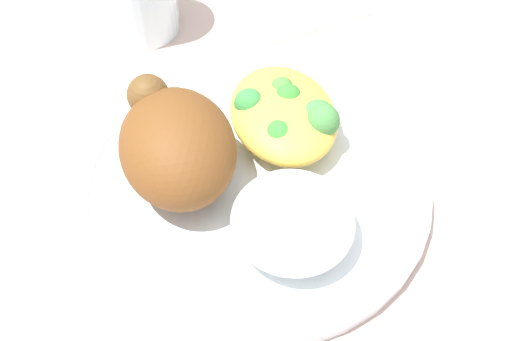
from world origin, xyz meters
The scene contains 6 objects.
ground_plane centered at (0.00, 0.00, 0.00)m, with size 2.00×2.00×0.00m, color beige.
plate centered at (0.00, 0.00, 0.01)m, with size 0.25×0.25×0.01m.
roasted_chicken centered at (0.02, 0.05, 0.05)m, with size 0.11×0.08×0.06m.
rice_pile centered at (-0.05, -0.01, 0.03)m, with size 0.08×0.08×0.03m, color white.
mac_cheese_with_broccoli centered at (0.04, -0.03, 0.03)m, with size 0.10×0.08×0.04m.
napkin centered at (0.20, -0.10, 0.00)m, with size 0.08×0.11×0.00m, color white.
Camera 1 is at (-0.28, 0.07, 0.37)m, focal length 45.29 mm.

